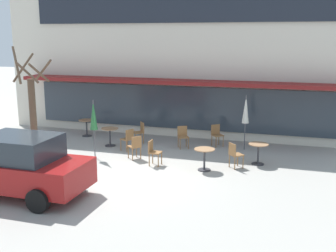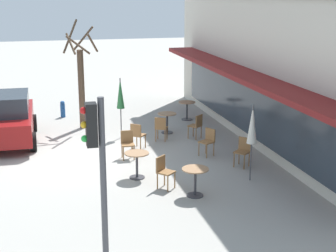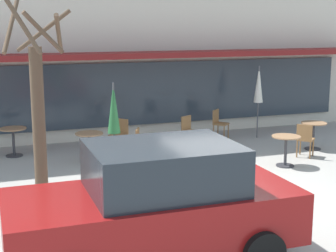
{
  "view_description": "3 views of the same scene",
  "coord_description": "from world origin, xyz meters",
  "px_view_note": "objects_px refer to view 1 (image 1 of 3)",
  "views": [
    {
      "loc": [
        5.11,
        -11.92,
        4.52
      ],
      "look_at": [
        0.54,
        2.85,
        1.17
      ],
      "focal_mm": 45.0,
      "sensor_mm": 36.0,
      "label": 1
    },
    {
      "loc": [
        15.94,
        -1.0,
        5.26
      ],
      "look_at": [
        0.36,
        2.95,
        0.97
      ],
      "focal_mm": 55.0,
      "sensor_mm": 36.0,
      "label": 2
    },
    {
      "loc": [
        -4.66,
        -8.93,
        3.44
      ],
      "look_at": [
        -0.25,
        3.15,
        0.88
      ],
      "focal_mm": 55.0,
      "sensor_mm": 36.0,
      "label": 3
    }
  ],
  "objects_px": {
    "cafe_table_by_tree": "(258,150)",
    "cafe_table_mid_patio": "(87,125)",
    "cafe_table_near_wall": "(110,134)",
    "patio_umbrella_cream_folded": "(246,110)",
    "cafe_chair_5": "(235,153)",
    "cafe_table_streetside": "(204,156)",
    "street_tree": "(33,113)",
    "cafe_chair_0": "(140,131)",
    "patio_umbrella_green_folded": "(94,115)",
    "cafe_chair_1": "(128,138)",
    "cafe_chair_3": "(183,135)",
    "cafe_chair_4": "(153,151)",
    "cafe_chair_6": "(135,145)",
    "parked_sedan": "(17,166)",
    "cafe_chair_2": "(217,134)"
  },
  "relations": [
    {
      "from": "cafe_chair_4",
      "to": "parked_sedan",
      "type": "xyz_separation_m",
      "value": [
        -2.78,
        -3.83,
        0.35
      ]
    },
    {
      "from": "cafe_table_by_tree",
      "to": "cafe_table_mid_patio",
      "type": "height_order",
      "value": "same"
    },
    {
      "from": "cafe_chair_2",
      "to": "street_tree",
      "type": "bearing_deg",
      "value": -142.91
    },
    {
      "from": "cafe_chair_3",
      "to": "street_tree",
      "type": "xyz_separation_m",
      "value": [
        -4.48,
        -3.64,
        1.33
      ]
    },
    {
      "from": "cafe_table_by_tree",
      "to": "cafe_chair_6",
      "type": "distance_m",
      "value": 4.46
    },
    {
      "from": "parked_sedan",
      "to": "cafe_chair_2",
      "type": "bearing_deg",
      "value": 58.14
    },
    {
      "from": "patio_umbrella_cream_folded",
      "to": "cafe_chair_5",
      "type": "height_order",
      "value": "patio_umbrella_cream_folded"
    },
    {
      "from": "patio_umbrella_cream_folded",
      "to": "cafe_chair_1",
      "type": "bearing_deg",
      "value": -160.55
    },
    {
      "from": "parked_sedan",
      "to": "patio_umbrella_cream_folded",
      "type": "bearing_deg",
      "value": 50.75
    },
    {
      "from": "cafe_chair_5",
      "to": "cafe_chair_2",
      "type": "bearing_deg",
      "value": 112.61
    },
    {
      "from": "cafe_table_streetside",
      "to": "cafe_chair_6",
      "type": "bearing_deg",
      "value": 168.8
    },
    {
      "from": "cafe_table_mid_patio",
      "to": "patio_umbrella_green_folded",
      "type": "bearing_deg",
      "value": -57.39
    },
    {
      "from": "cafe_chair_5",
      "to": "cafe_chair_1",
      "type": "bearing_deg",
      "value": 167.56
    },
    {
      "from": "cafe_table_near_wall",
      "to": "cafe_table_by_tree",
      "type": "xyz_separation_m",
      "value": [
        6.12,
        -0.78,
        0.0
      ]
    },
    {
      "from": "cafe_table_streetside",
      "to": "cafe_chair_2",
      "type": "distance_m",
      "value": 3.34
    },
    {
      "from": "cafe_chair_0",
      "to": "cafe_chair_6",
      "type": "xyz_separation_m",
      "value": [
        0.7,
        -2.31,
        0.0
      ]
    },
    {
      "from": "cafe_chair_0",
      "to": "patio_umbrella_cream_folded",
      "type": "bearing_deg",
      "value": 2.99
    },
    {
      "from": "cafe_table_near_wall",
      "to": "cafe_chair_0",
      "type": "height_order",
      "value": "cafe_chair_0"
    },
    {
      "from": "cafe_table_streetside",
      "to": "street_tree",
      "type": "distance_m",
      "value": 6.19
    },
    {
      "from": "cafe_table_streetside",
      "to": "patio_umbrella_green_folded",
      "type": "height_order",
      "value": "patio_umbrella_green_folded"
    },
    {
      "from": "cafe_table_by_tree",
      "to": "cafe_chair_1",
      "type": "height_order",
      "value": "cafe_chair_1"
    },
    {
      "from": "patio_umbrella_cream_folded",
      "to": "street_tree",
      "type": "distance_m",
      "value": 8.04
    },
    {
      "from": "cafe_chair_1",
      "to": "cafe_chair_3",
      "type": "bearing_deg",
      "value": 29.63
    },
    {
      "from": "cafe_chair_4",
      "to": "patio_umbrella_cream_folded",
      "type": "bearing_deg",
      "value": 47.0
    },
    {
      "from": "cafe_table_by_tree",
      "to": "patio_umbrella_green_folded",
      "type": "height_order",
      "value": "patio_umbrella_green_folded"
    },
    {
      "from": "cafe_table_near_wall",
      "to": "cafe_chair_6",
      "type": "bearing_deg",
      "value": -40.62
    },
    {
      "from": "cafe_table_near_wall",
      "to": "cafe_table_by_tree",
      "type": "relative_size",
      "value": 1.0
    },
    {
      "from": "patio_umbrella_cream_folded",
      "to": "street_tree",
      "type": "xyz_separation_m",
      "value": [
        -6.92,
        -4.09,
        0.23
      ]
    },
    {
      "from": "patio_umbrella_cream_folded",
      "to": "cafe_table_near_wall",
      "type": "bearing_deg",
      "value": -168.79
    },
    {
      "from": "cafe_table_by_tree",
      "to": "cafe_chair_5",
      "type": "bearing_deg",
      "value": -138.16
    },
    {
      "from": "street_tree",
      "to": "cafe_chair_6",
      "type": "bearing_deg",
      "value": 25.66
    },
    {
      "from": "cafe_chair_0",
      "to": "cafe_chair_3",
      "type": "height_order",
      "value": "same"
    },
    {
      "from": "parked_sedan",
      "to": "cafe_chair_4",
      "type": "bearing_deg",
      "value": 54.03
    },
    {
      "from": "cafe_table_near_wall",
      "to": "cafe_chair_0",
      "type": "xyz_separation_m",
      "value": [
        1.01,
        0.84,
        0.01
      ]
    },
    {
      "from": "patio_umbrella_cream_folded",
      "to": "cafe_chair_2",
      "type": "bearing_deg",
      "value": 167.83
    },
    {
      "from": "cafe_table_streetside",
      "to": "cafe_table_near_wall",
      "type": "bearing_deg",
      "value": 155.68
    },
    {
      "from": "cafe_table_streetside",
      "to": "street_tree",
      "type": "xyz_separation_m",
      "value": [
        -5.95,
        -1.01,
        1.34
      ]
    },
    {
      "from": "cafe_chair_6",
      "to": "parked_sedan",
      "type": "relative_size",
      "value": 0.21
    },
    {
      "from": "cafe_chair_0",
      "to": "cafe_chair_5",
      "type": "height_order",
      "value": "same"
    },
    {
      "from": "cafe_chair_0",
      "to": "street_tree",
      "type": "distance_m",
      "value": 4.8
    },
    {
      "from": "patio_umbrella_green_folded",
      "to": "cafe_chair_1",
      "type": "bearing_deg",
      "value": 58.0
    },
    {
      "from": "cafe_table_near_wall",
      "to": "cafe_chair_6",
      "type": "distance_m",
      "value": 2.25
    },
    {
      "from": "patio_umbrella_green_folded",
      "to": "cafe_chair_2",
      "type": "distance_m",
      "value": 5.2
    },
    {
      "from": "patio_umbrella_green_folded",
      "to": "cafe_chair_2",
      "type": "xyz_separation_m",
      "value": [
        4.02,
        3.1,
        -1.1
      ]
    },
    {
      "from": "cafe_chair_5",
      "to": "cafe_chair_3",
      "type": "bearing_deg",
      "value": 139.4
    },
    {
      "from": "cafe_table_by_tree",
      "to": "patio_umbrella_cream_folded",
      "type": "height_order",
      "value": "patio_umbrella_cream_folded"
    },
    {
      "from": "patio_umbrella_green_folded",
      "to": "cafe_chair_0",
      "type": "height_order",
      "value": "patio_umbrella_green_folded"
    },
    {
      "from": "patio_umbrella_cream_folded",
      "to": "cafe_chair_6",
      "type": "xyz_separation_m",
      "value": [
        -3.7,
        -2.54,
        -1.1
      ]
    },
    {
      "from": "cafe_chair_4",
      "to": "cafe_chair_6",
      "type": "xyz_separation_m",
      "value": [
        -0.88,
        0.49,
        0.0
      ]
    },
    {
      "from": "patio_umbrella_green_folded",
      "to": "cafe_chair_5",
      "type": "distance_m",
      "value": 5.3
    }
  ]
}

